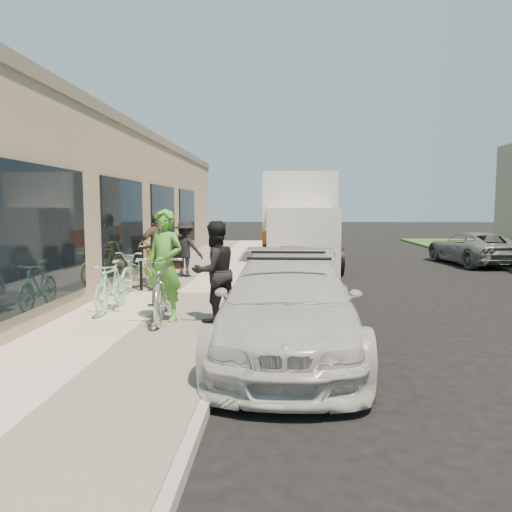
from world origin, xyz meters
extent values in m
plane|color=black|center=(0.00, 0.00, 0.00)|extent=(120.00, 120.00, 0.00)
cube|color=#BCB6A9|center=(-2.00, 3.00, 0.07)|extent=(3.00, 34.00, 0.15)
cube|color=#9A938D|center=(-0.45, 3.00, 0.07)|extent=(0.12, 34.00, 0.13)
cube|color=tan|center=(-5.25, 8.00, 2.00)|extent=(3.50, 20.00, 4.00)
cube|color=#6E6453|center=(-5.25, 8.00, 4.10)|extent=(3.60, 20.00, 0.25)
cube|color=black|center=(-3.48, 0.00, 1.60)|extent=(0.06, 3.00, 2.20)
cube|color=black|center=(-3.48, 4.00, 1.60)|extent=(0.06, 3.00, 2.20)
cube|color=black|center=(-3.48, 8.00, 1.60)|extent=(0.06, 3.00, 2.20)
cube|color=black|center=(-3.48, 12.00, 1.60)|extent=(0.06, 3.00, 2.20)
cylinder|color=black|center=(-2.87, 3.22, 0.63)|extent=(0.07, 0.07, 0.96)
cylinder|color=black|center=(-2.69, 3.83, 0.63)|extent=(0.07, 0.07, 0.96)
cylinder|color=black|center=(-2.78, 3.52, 1.11)|extent=(0.25, 0.63, 0.07)
cube|color=black|center=(-2.97, 7.02, 0.67)|extent=(0.66, 0.35, 1.02)
cube|color=black|center=(-3.03, 7.39, 0.67)|extent=(0.66, 0.35, 1.02)
cube|color=black|center=(-2.97, 6.98, 0.72)|extent=(0.52, 0.25, 0.73)
imported|color=#BCBBB7|center=(0.40, -1.00, 0.68)|extent=(2.03, 4.72, 1.36)
cylinder|color=black|center=(0.40, -1.50, 1.38)|extent=(1.07, 0.04, 0.04)
cylinder|color=black|center=(0.40, -0.60, 1.38)|extent=(1.07, 0.04, 0.04)
imported|color=#9D9DA2|center=(0.57, 5.59, 0.52)|extent=(1.45, 3.13, 1.04)
cube|color=silver|center=(0.91, 7.47, 1.01)|extent=(2.16, 2.16, 2.02)
cube|color=black|center=(0.91, 7.47, 1.43)|extent=(1.97, 0.10, 0.96)
cube|color=silver|center=(0.85, 10.66, 1.65)|extent=(2.52, 4.50, 3.08)
cube|color=#C8520B|center=(0.85, 10.66, 0.96)|extent=(2.55, 4.53, 0.58)
cylinder|color=black|center=(-0.14, 6.92, 0.42)|extent=(0.28, 0.85, 0.85)
cylinder|color=black|center=(1.98, 6.96, 0.42)|extent=(0.28, 0.85, 0.85)
cylinder|color=black|center=(-0.16, 8.09, 0.42)|extent=(0.28, 0.85, 0.85)
cylinder|color=black|center=(1.96, 8.13, 0.42)|extent=(0.28, 0.85, 0.85)
cylinder|color=black|center=(-0.24, 12.12, 0.42)|extent=(0.28, 0.85, 0.85)
cylinder|color=black|center=(1.89, 12.16, 0.42)|extent=(0.28, 0.85, 0.85)
imported|color=slate|center=(7.07, 10.14, 0.58)|extent=(2.43, 4.38, 1.16)
imported|color=silver|center=(-1.69, 0.46, 0.70)|extent=(1.00, 2.16, 1.09)
imported|color=#4B9933|center=(-1.63, 0.30, 1.07)|extent=(0.79, 0.67, 1.85)
imported|color=black|center=(-0.80, 0.27, 0.98)|extent=(1.02, 1.00, 1.66)
imported|color=#95DEC0|center=(-2.77, 0.97, 0.60)|extent=(0.48, 1.52, 0.91)
imported|color=#95DEC0|center=(-3.01, 3.33, 0.60)|extent=(0.69, 1.74, 0.90)
imported|color=yellow|center=(-2.91, 4.03, 0.67)|extent=(1.04, 1.80, 1.04)
imported|color=black|center=(-2.30, 5.49, 0.91)|extent=(1.10, 0.81, 1.53)
imported|color=brown|center=(-2.84, 4.59, 1.02)|extent=(1.06, 0.98, 1.74)
camera|label=1|loc=(0.31, -7.81, 2.04)|focal=35.00mm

